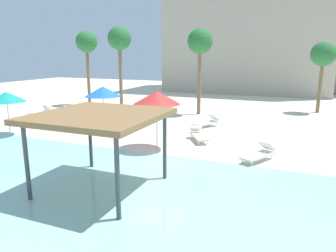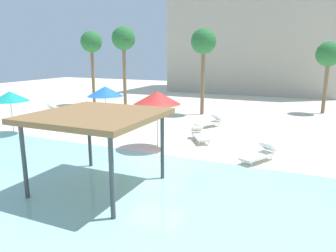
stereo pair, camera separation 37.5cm
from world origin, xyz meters
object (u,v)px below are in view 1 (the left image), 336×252
(beach_umbrella_teal_0, at_px, (6,97))
(beach_umbrella_blue_4, at_px, (103,91))
(lounge_chair_2, at_px, (41,111))
(lounge_chair_5, at_px, (207,122))
(palm_tree_2, at_px, (323,55))
(beach_umbrella_red_1, at_px, (157,98))
(lounge_chair_0, at_px, (260,153))
(lounge_chair_6, at_px, (67,112))
(lounge_chair_4, at_px, (198,135))
(palm_tree_0, at_px, (87,44))
(shade_pavilion, at_px, (99,118))
(palm_tree_3, at_px, (200,43))
(palm_tree_1, at_px, (119,41))

(beach_umbrella_teal_0, xyz_separation_m, beach_umbrella_blue_4, (4.12, 3.43, 0.12))
(lounge_chair_2, bearing_deg, lounge_chair_5, 94.35)
(palm_tree_2, bearing_deg, beach_umbrella_red_1, -118.91)
(lounge_chair_0, distance_m, lounge_chair_6, 15.59)
(lounge_chair_4, relative_size, lounge_chair_5, 1.00)
(beach_umbrella_blue_4, distance_m, palm_tree_0, 10.78)
(lounge_chair_5, height_order, palm_tree_2, palm_tree_2)
(shade_pavilion, relative_size, lounge_chair_0, 2.03)
(lounge_chair_0, relative_size, palm_tree_0, 0.30)
(beach_umbrella_teal_0, height_order, lounge_chair_5, beach_umbrella_teal_0)
(beach_umbrella_teal_0, bearing_deg, palm_tree_3, 52.76)
(beach_umbrella_red_1, bearing_deg, palm_tree_1, 129.09)
(beach_umbrella_blue_4, height_order, lounge_chair_5, beach_umbrella_blue_4)
(lounge_chair_0, distance_m, lounge_chair_4, 4.11)
(beach_umbrella_teal_0, bearing_deg, palm_tree_0, 103.29)
(lounge_chair_6, bearing_deg, beach_umbrella_teal_0, -22.18)
(beach_umbrella_red_1, xyz_separation_m, beach_umbrella_blue_4, (-4.80, 2.58, -0.18))
(lounge_chair_4, height_order, palm_tree_3, palm_tree_3)
(palm_tree_1, bearing_deg, palm_tree_0, 164.07)
(beach_umbrella_blue_4, bearing_deg, lounge_chair_2, 163.36)
(beach_umbrella_blue_4, bearing_deg, beach_umbrella_teal_0, -140.26)
(palm_tree_1, bearing_deg, lounge_chair_0, -36.45)
(palm_tree_3, bearing_deg, lounge_chair_4, -72.85)
(beach_umbrella_red_1, height_order, lounge_chair_4, beach_umbrella_red_1)
(shade_pavilion, height_order, beach_umbrella_red_1, beach_umbrella_red_1)
(palm_tree_0, bearing_deg, lounge_chair_4, -32.01)
(beach_umbrella_teal_0, height_order, beach_umbrella_red_1, beach_umbrella_red_1)
(shade_pavilion, xyz_separation_m, lounge_chair_5, (0.73, 10.77, -2.17))
(lounge_chair_5, height_order, lounge_chair_6, same)
(lounge_chair_4, bearing_deg, beach_umbrella_red_1, -65.12)
(lounge_chair_6, bearing_deg, palm_tree_1, 119.41)
(beach_umbrella_blue_4, distance_m, lounge_chair_5, 6.85)
(shade_pavilion, xyz_separation_m, palm_tree_2, (7.49, 19.15, 1.99))
(shade_pavilion, xyz_separation_m, lounge_chair_6, (-10.07, 10.27, -2.17))
(shade_pavilion, relative_size, lounge_chair_2, 2.10)
(lounge_chair_0, height_order, lounge_chair_5, same)
(beach_umbrella_blue_4, distance_m, lounge_chair_4, 6.57)
(palm_tree_2, bearing_deg, lounge_chair_2, -154.78)
(beach_umbrella_blue_4, bearing_deg, palm_tree_1, 112.05)
(shade_pavilion, relative_size, palm_tree_3, 0.61)
(beach_umbrella_blue_4, height_order, palm_tree_3, palm_tree_3)
(lounge_chair_4, bearing_deg, lounge_chair_0, 25.40)
(lounge_chair_4, relative_size, lounge_chair_6, 0.99)
(lounge_chair_5, relative_size, lounge_chair_6, 0.99)
(lounge_chair_4, relative_size, palm_tree_0, 0.29)
(lounge_chair_2, height_order, palm_tree_1, palm_tree_1)
(shade_pavilion, bearing_deg, lounge_chair_5, 86.14)
(shade_pavilion, xyz_separation_m, palm_tree_0, (-11.82, 15.50, 2.99))
(beach_umbrella_blue_4, relative_size, lounge_chair_5, 1.39)
(shade_pavilion, bearing_deg, beach_umbrella_red_1, 92.87)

